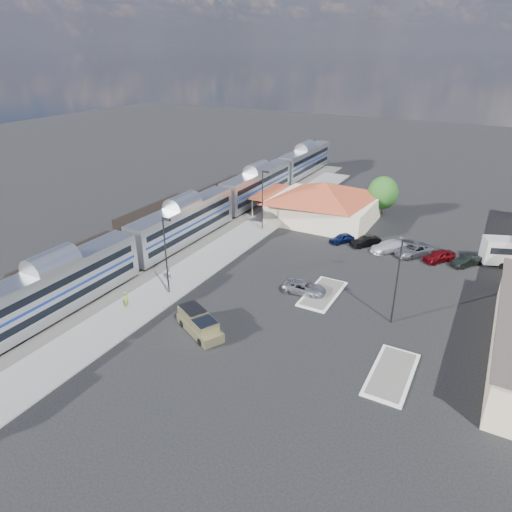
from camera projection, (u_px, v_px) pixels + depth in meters
The scene contains 22 objects.
ground at pixel (282, 294), 50.59m from camera, with size 280.00×280.00×0.00m, color black.
railbed at pixel (176, 235), 66.08m from camera, with size 16.00×100.00×0.12m, color #4C4944.
platform at pixel (220, 252), 60.56m from camera, with size 5.50×92.00×0.18m, color gray.
passenger_train at pixel (184, 224), 62.29m from camera, with size 3.00×104.00×5.55m.
freight_cars at pixel (156, 221), 66.18m from camera, with size 2.80×46.00×4.00m.
station_depot at pixel (323, 202), 70.38m from camera, with size 18.35×12.24×6.20m.
traffic_island_south at pixel (323, 294), 50.40m from camera, with size 3.30×7.50×0.21m.
traffic_island_north at pixel (392, 374), 38.08m from camera, with size 3.30×7.50×0.21m.
lamp_plat_s at pixel (166, 250), 48.32m from camera, with size 1.08×0.25×9.00m.
lamp_plat_n at pixel (263, 195), 65.84m from camera, with size 1.08×0.25×9.00m.
lamp_lot at pixel (399, 275), 43.08m from camera, with size 1.08×0.25×9.00m.
tree_depot at pixel (383, 193), 71.49m from camera, with size 4.71×4.71×6.63m.
pickup_truck at pixel (200, 324), 43.33m from camera, with size 6.09×4.48×1.99m.
suv at pixel (304, 288), 50.41m from camera, with size 2.26×4.90×1.36m, color #AFB1B8.
person_a at pixel (126, 300), 47.23m from camera, with size 0.66×0.43×1.80m, color #93B538.
person_b at pixel (167, 272), 52.86m from camera, with size 0.94×0.73×1.93m, color beige.
parked_car_a at pixel (342, 238), 63.46m from camera, with size 1.54×3.83×1.31m, color #0D1944.
parked_car_b at pixel (366, 241), 62.29m from camera, with size 1.46×4.18×1.38m, color black.
parked_car_c at pixel (389, 246), 60.63m from camera, with size 2.09×5.14×1.49m, color white.
parked_car_d at pixel (414, 250), 59.47m from camera, with size 2.50×5.41×1.50m, color gray.
parked_car_e at pixel (439, 256), 57.84m from camera, with size 1.75×4.36×1.48m, color maroon.
parked_car_f at pixel (467, 261), 56.72m from camera, with size 1.44×4.13×1.36m, color black.
Camera 1 is at (18.65, -40.14, 25.02)m, focal length 32.00 mm.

